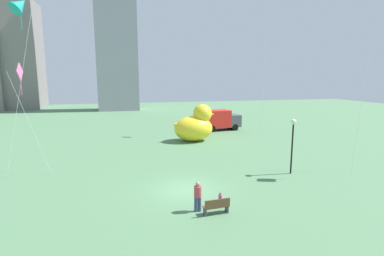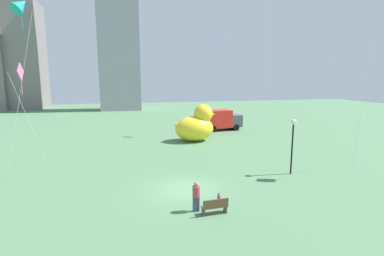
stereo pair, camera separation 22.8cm
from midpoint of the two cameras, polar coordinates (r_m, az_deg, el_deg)
name	(u,v)px [view 2 (the right image)]	position (r m, az deg, el deg)	size (l,w,h in m)	color
ground_plane	(185,190)	(19.72, -1.12, -11.97)	(140.00, 140.00, 0.00)	#537E56
park_bench	(215,206)	(16.36, 4.93, -14.98)	(1.47, 0.55, 0.90)	brown
person_adult	(196,195)	(16.46, 1.24, -13.00)	(0.42, 0.42, 1.70)	#38476B
person_child	(219,199)	(17.13, 5.68, -13.71)	(0.22, 0.22, 0.90)	silver
giant_inflatable_duck	(196,125)	(33.97, 0.93, 0.50)	(5.20, 3.34, 4.31)	yellow
lamppost	(293,134)	(23.31, 19.38, -1.16)	(0.41, 0.41, 4.25)	black
box_truck	(220,120)	(41.25, 5.66, 1.55)	(5.93, 2.88, 2.85)	red
city_skyline	(33,43)	(79.11, -28.63, 14.44)	(39.38, 18.22, 41.44)	gray
kite_teal	(21,5)	(26.21, -30.28, 19.99)	(3.00, 3.00, 13.33)	silver
kite_pink	(21,75)	(24.88, -30.21, 8.87)	(2.00, 2.29, 8.40)	silver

